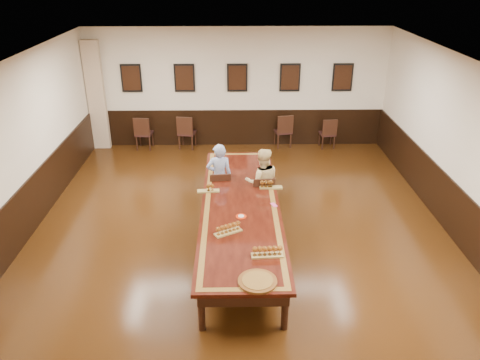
{
  "coord_description": "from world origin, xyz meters",
  "views": [
    {
      "loc": [
        -0.13,
        -7.4,
        4.74
      ],
      "look_at": [
        0.0,
        0.5,
        1.0
      ],
      "focal_mm": 35.0,
      "sensor_mm": 36.0,
      "label": 1
    }
  ],
  "objects_px": {
    "spare_chair_b": "(187,132)",
    "spare_chair_c": "(283,130)",
    "spare_chair_a": "(144,132)",
    "conference_table": "(240,211)",
    "person_woman": "(262,182)",
    "carved_platter": "(258,281)",
    "spare_chair_d": "(327,133)",
    "chair_woman": "(263,196)",
    "chair_man": "(220,190)",
    "person_man": "(219,177)"
  },
  "relations": [
    {
      "from": "chair_woman",
      "to": "conference_table",
      "type": "distance_m",
      "value": 1.04
    },
    {
      "from": "chair_man",
      "to": "conference_table",
      "type": "relative_size",
      "value": 0.18
    },
    {
      "from": "chair_man",
      "to": "chair_woman",
      "type": "distance_m",
      "value": 0.9
    },
    {
      "from": "chair_man",
      "to": "conference_table",
      "type": "bearing_deg",
      "value": 103.29
    },
    {
      "from": "spare_chair_b",
      "to": "chair_man",
      "type": "bearing_deg",
      "value": 115.34
    },
    {
      "from": "chair_man",
      "to": "spare_chair_c",
      "type": "height_order",
      "value": "spare_chair_c"
    },
    {
      "from": "spare_chair_b",
      "to": "conference_table",
      "type": "bearing_deg",
      "value": 116.2
    },
    {
      "from": "person_woman",
      "to": "conference_table",
      "type": "relative_size",
      "value": 0.28
    },
    {
      "from": "conference_table",
      "to": "carved_platter",
      "type": "bearing_deg",
      "value": -85.05
    },
    {
      "from": "spare_chair_a",
      "to": "person_woman",
      "type": "height_order",
      "value": "person_woman"
    },
    {
      "from": "chair_woman",
      "to": "person_woman",
      "type": "distance_m",
      "value": 0.27
    },
    {
      "from": "person_man",
      "to": "carved_platter",
      "type": "bearing_deg",
      "value": 94.24
    },
    {
      "from": "person_woman",
      "to": "chair_man",
      "type": "bearing_deg",
      "value": -15.18
    },
    {
      "from": "chair_man",
      "to": "spare_chair_b",
      "type": "distance_m",
      "value": 3.71
    },
    {
      "from": "spare_chair_d",
      "to": "carved_platter",
      "type": "height_order",
      "value": "spare_chair_d"
    },
    {
      "from": "spare_chair_a",
      "to": "person_man",
      "type": "bearing_deg",
      "value": 126.15
    },
    {
      "from": "chair_man",
      "to": "spare_chair_a",
      "type": "distance_m",
      "value": 4.14
    },
    {
      "from": "spare_chair_a",
      "to": "conference_table",
      "type": "relative_size",
      "value": 0.19
    },
    {
      "from": "spare_chair_b",
      "to": "person_man",
      "type": "height_order",
      "value": "person_man"
    },
    {
      "from": "spare_chair_b",
      "to": "conference_table",
      "type": "relative_size",
      "value": 0.19
    },
    {
      "from": "chair_woman",
      "to": "spare_chair_c",
      "type": "relative_size",
      "value": 0.97
    },
    {
      "from": "spare_chair_c",
      "to": "person_man",
      "type": "distance_m",
      "value": 3.94
    },
    {
      "from": "spare_chair_b",
      "to": "chair_woman",
      "type": "bearing_deg",
      "value": 125.64
    },
    {
      "from": "spare_chair_b",
      "to": "conference_table",
      "type": "distance_m",
      "value": 4.95
    },
    {
      "from": "spare_chair_a",
      "to": "conference_table",
      "type": "height_order",
      "value": "spare_chair_a"
    },
    {
      "from": "spare_chair_d",
      "to": "person_man",
      "type": "relative_size",
      "value": 0.6
    },
    {
      "from": "spare_chair_a",
      "to": "spare_chair_b",
      "type": "relative_size",
      "value": 0.99
    },
    {
      "from": "chair_woman",
      "to": "spare_chair_b",
      "type": "xyz_separation_m",
      "value": [
        -1.84,
        3.83,
        0.02
      ]
    },
    {
      "from": "chair_man",
      "to": "carved_platter",
      "type": "bearing_deg",
      "value": 94.36
    },
    {
      "from": "chair_woman",
      "to": "carved_platter",
      "type": "distance_m",
      "value": 3.19
    },
    {
      "from": "spare_chair_c",
      "to": "spare_chair_d",
      "type": "distance_m",
      "value": 1.22
    },
    {
      "from": "conference_table",
      "to": "person_man",
      "type": "bearing_deg",
      "value": 107.86
    },
    {
      "from": "spare_chair_b",
      "to": "person_woman",
      "type": "relative_size",
      "value": 0.66
    },
    {
      "from": "spare_chair_d",
      "to": "carved_platter",
      "type": "relative_size",
      "value": 1.28
    },
    {
      "from": "spare_chair_c",
      "to": "person_woman",
      "type": "relative_size",
      "value": 0.66
    },
    {
      "from": "spare_chair_c",
      "to": "spare_chair_d",
      "type": "xyz_separation_m",
      "value": [
        1.22,
        -0.11,
        -0.04
      ]
    },
    {
      "from": "spare_chair_a",
      "to": "spare_chair_c",
      "type": "xyz_separation_m",
      "value": [
        3.81,
        0.11,
        0.0
      ]
    },
    {
      "from": "person_man",
      "to": "chair_woman",
      "type": "bearing_deg",
      "value": 152.35
    },
    {
      "from": "person_woman",
      "to": "spare_chair_b",
      "type": "bearing_deg",
      "value": -68.19
    },
    {
      "from": "spare_chair_c",
      "to": "person_woman",
      "type": "distance_m",
      "value": 3.91
    },
    {
      "from": "spare_chair_a",
      "to": "carved_platter",
      "type": "relative_size",
      "value": 1.39
    },
    {
      "from": "chair_woman",
      "to": "person_woman",
      "type": "xyz_separation_m",
      "value": [
        -0.01,
        0.1,
        0.26
      ]
    },
    {
      "from": "spare_chair_a",
      "to": "spare_chair_b",
      "type": "xyz_separation_m",
      "value": [
        1.17,
        0.03,
        0.01
      ]
    },
    {
      "from": "chair_woman",
      "to": "spare_chair_c",
      "type": "xyz_separation_m",
      "value": [
        0.8,
        3.91,
        0.01
      ]
    },
    {
      "from": "spare_chair_b",
      "to": "spare_chair_c",
      "type": "distance_m",
      "value": 2.64
    },
    {
      "from": "spare_chair_d",
      "to": "spare_chair_a",
      "type": "bearing_deg",
      "value": -4.78
    },
    {
      "from": "spare_chair_b",
      "to": "conference_table",
      "type": "xyz_separation_m",
      "value": [
        1.38,
        -4.75,
        0.14
      ]
    },
    {
      "from": "spare_chair_b",
      "to": "carved_platter",
      "type": "bearing_deg",
      "value": 112.67
    },
    {
      "from": "conference_table",
      "to": "carved_platter",
      "type": "relative_size",
      "value": 7.51
    },
    {
      "from": "spare_chair_a",
      "to": "spare_chair_c",
      "type": "distance_m",
      "value": 3.81
    }
  ]
}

